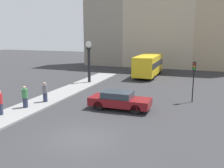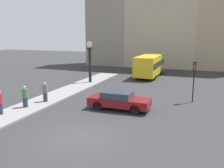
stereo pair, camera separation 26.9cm
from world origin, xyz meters
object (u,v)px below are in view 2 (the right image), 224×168
object	(u,v)px
sedan_car	(119,100)
street_clock	(90,62)
traffic_light_far	(194,73)
pedestrian_grey_jacket	(45,92)
bus_distant	(150,64)
pedestrian_red_top	(0,102)
pedestrian_green_hoodie	(25,97)

from	to	relation	value
sedan_car	street_clock	xyz separation A→B (m)	(-6.33, 8.37, 1.74)
traffic_light_far	pedestrian_grey_jacket	bearing A→B (deg)	-158.65
street_clock	pedestrian_grey_jacket	xyz separation A→B (m)	(0.11, -8.84, -1.51)
sedan_car	traffic_light_far	bearing A→B (deg)	37.86
sedan_car	bus_distant	bearing A→B (deg)	93.50
sedan_car	pedestrian_red_top	xyz separation A→B (m)	(-7.17, -4.34, 0.28)
sedan_car	pedestrian_green_hoodie	bearing A→B (deg)	-160.75
pedestrian_grey_jacket	pedestrian_red_top	distance (m)	4.00
pedestrian_green_hoodie	pedestrian_red_top	distance (m)	2.06
traffic_light_far	bus_distant	bearing A→B (deg)	117.72
street_clock	pedestrian_green_hoodie	xyz separation A→B (m)	(-0.36, -10.71, -1.51)
pedestrian_green_hoodie	street_clock	bearing A→B (deg)	88.08
bus_distant	pedestrian_grey_jacket	distance (m)	16.78
pedestrian_green_hoodie	pedestrian_red_top	world-z (taller)	pedestrian_red_top
bus_distant	traffic_light_far	world-z (taller)	traffic_light_far
sedan_car	bus_distant	distance (m)	15.51
pedestrian_grey_jacket	sedan_car	bearing A→B (deg)	4.25
sedan_car	street_clock	distance (m)	10.64
traffic_light_far	pedestrian_grey_jacket	xyz separation A→B (m)	(-11.31, -4.42, -1.50)
bus_distant	street_clock	size ratio (longest dim) A/B	1.71
street_clock	pedestrian_grey_jacket	world-z (taller)	street_clock
sedan_car	bus_distant	size ratio (longest dim) A/B	0.57
pedestrian_red_top	pedestrian_green_hoodie	bearing A→B (deg)	76.59
sedan_car	pedestrian_grey_jacket	bearing A→B (deg)	-175.75
street_clock	pedestrian_green_hoodie	bearing A→B (deg)	-91.92
sedan_car	street_clock	bearing A→B (deg)	127.11
pedestrian_green_hoodie	pedestrian_red_top	xyz separation A→B (m)	(-0.48, -2.01, 0.06)
sedan_car	street_clock	size ratio (longest dim) A/B	0.97
pedestrian_grey_jacket	pedestrian_red_top	size ratio (longest dim) A/B	0.94
sedan_car	pedestrian_grey_jacket	distance (m)	6.24
pedestrian_red_top	pedestrian_grey_jacket	bearing A→B (deg)	76.20
traffic_light_far	pedestrian_red_top	size ratio (longest dim) A/B	1.95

